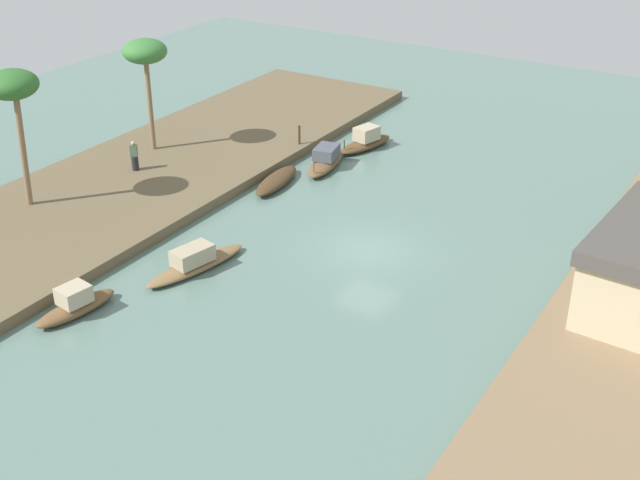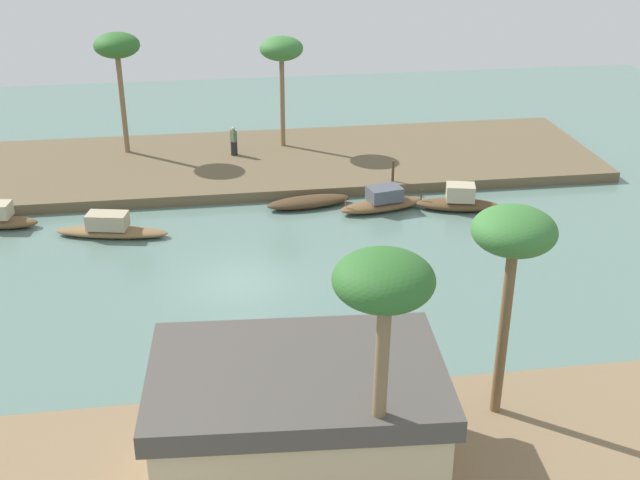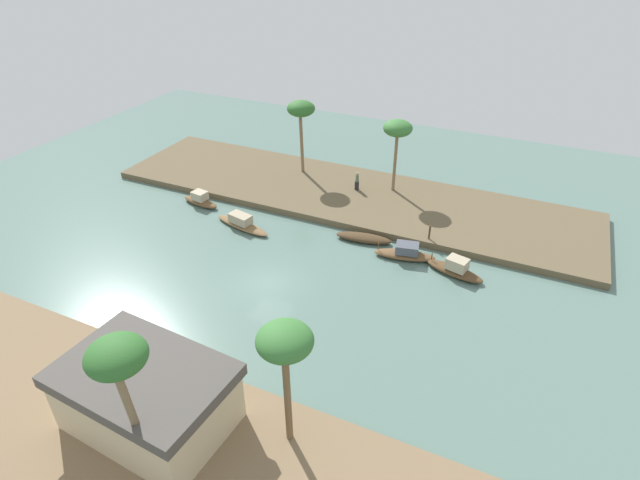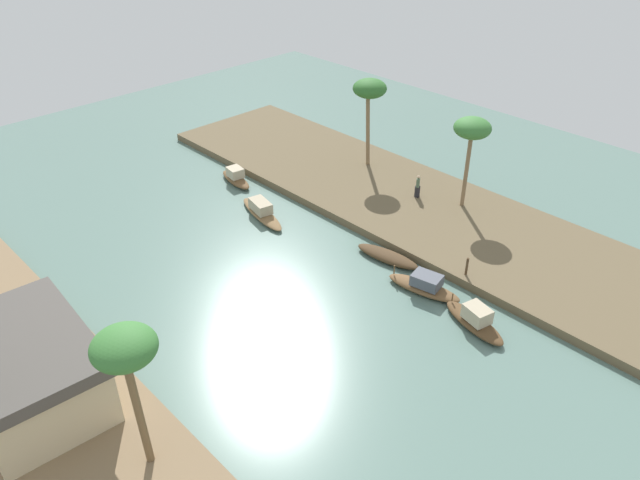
# 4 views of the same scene
# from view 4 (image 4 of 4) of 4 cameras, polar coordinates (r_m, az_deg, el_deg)

# --- Properties ---
(river_water) EXTENTS (67.50, 67.50, 0.00)m
(river_water) POSITION_cam_4_polar(r_m,az_deg,el_deg) (34.76, -6.66, -4.14)
(river_water) COLOR slate
(river_water) RESTS_ON ground
(riverbank_left) EXTENTS (40.52, 10.16, 0.54)m
(riverbank_left) POSITION_cam_4_polar(r_m,az_deg,el_deg) (42.66, 7.70, 3.67)
(riverbank_left) COLOR brown
(riverbank_left) RESTS_ON ground
(riverbank_right) EXTENTS (40.52, 10.16, 0.54)m
(riverbank_right) POSITION_cam_4_polar(r_m,az_deg,el_deg) (30.64, -27.51, -13.77)
(riverbank_right) COLOR #846B4C
(riverbank_right) RESTS_ON ground
(sampan_open_hull) EXTENTS (4.42, 2.08, 1.15)m
(sampan_open_hull) POSITION_cam_4_polar(r_m,az_deg,el_deg) (34.21, 9.69, -4.21)
(sampan_open_hull) COLOR brown
(sampan_open_hull) RESTS_ON river_water
(sampan_foreground) EXTENTS (4.17, 2.13, 1.28)m
(sampan_foreground) POSITION_cam_4_polar(r_m,az_deg,el_deg) (32.38, 14.21, -7.23)
(sampan_foreground) COLOR brown
(sampan_foreground) RESTS_ON river_water
(sampan_with_tall_canopy) EXTENTS (5.20, 2.17, 1.10)m
(sampan_with_tall_canopy) POSITION_cam_4_polar(r_m,az_deg,el_deg) (40.90, -5.46, 2.68)
(sampan_with_tall_canopy) COLOR brown
(sampan_with_tall_canopy) RESTS_ON river_water
(sampan_with_red_awning) EXTENTS (3.64, 1.57, 1.20)m
(sampan_with_red_awning) POSITION_cam_4_polar(r_m,az_deg,el_deg) (45.42, -7.84, 5.76)
(sampan_with_red_awning) COLOR brown
(sampan_with_red_awning) RESTS_ON river_water
(sampan_midstream) EXTENTS (4.26, 1.78, 0.53)m
(sampan_midstream) POSITION_cam_4_polar(r_m,az_deg,el_deg) (36.58, 6.28, -1.52)
(sampan_midstream) COLOR #47331E
(sampan_midstream) RESTS_ON river_water
(person_on_near_bank) EXTENTS (0.50, 0.50, 1.59)m
(person_on_near_bank) POSITION_cam_4_polar(r_m,az_deg,el_deg) (42.42, 9.05, 4.78)
(person_on_near_bank) COLOR #232328
(person_on_near_bank) RESTS_ON riverbank_left
(mooring_post) EXTENTS (0.14, 0.14, 1.10)m
(mooring_post) POSITION_cam_4_polar(r_m,az_deg,el_deg) (35.04, 13.49, -2.40)
(mooring_post) COLOR #4C3823
(mooring_post) RESTS_ON riverbank_left
(palm_tree_left_near) EXTENTS (2.37, 2.37, 6.13)m
(palm_tree_left_near) POSITION_cam_4_polar(r_m,az_deg,el_deg) (39.98, 13.96, 9.89)
(palm_tree_left_near) COLOR #7F6647
(palm_tree_left_near) RESTS_ON riverbank_left
(palm_tree_left_far) EXTENTS (2.42, 2.42, 6.59)m
(palm_tree_left_far) POSITION_cam_4_polar(r_m,az_deg,el_deg) (44.70, 4.64, 13.66)
(palm_tree_left_far) COLOR #7F6647
(palm_tree_left_far) RESTS_ON riverbank_left
(palm_tree_right_tall) EXTENTS (2.32, 2.32, 6.49)m
(palm_tree_right_tall) POSITION_cam_4_polar(r_m,az_deg,el_deg) (22.22, -17.66, -9.90)
(palm_tree_right_tall) COLOR brown
(palm_tree_right_tall) RESTS_ON riverbank_right
(riverside_building) EXTENTS (7.84, 5.54, 3.30)m
(riverside_building) POSITION_cam_4_polar(r_m,az_deg,el_deg) (28.91, -25.48, -10.91)
(riverside_building) COLOR beige
(riverside_building) RESTS_ON riverbank_right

